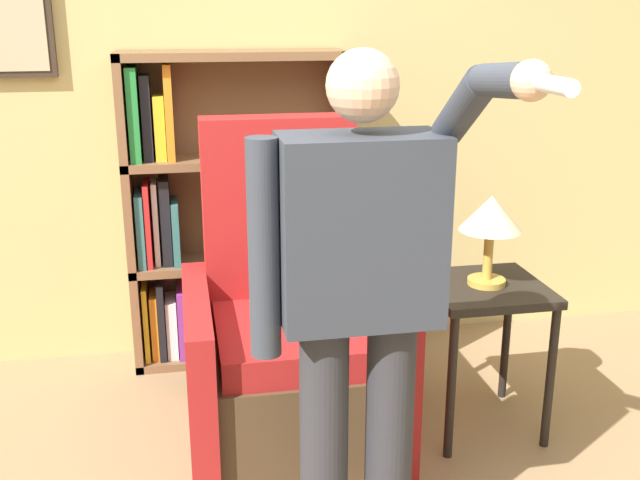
{
  "coord_description": "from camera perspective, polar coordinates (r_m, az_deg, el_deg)",
  "views": [
    {
      "loc": [
        -0.44,
        -1.74,
        1.73
      ],
      "look_at": [
        0.01,
        0.61,
        1.0
      ],
      "focal_mm": 42.0,
      "sensor_mm": 36.0,
      "label": 1
    }
  ],
  "objects": [
    {
      "name": "table_lamp",
      "position": [
        3.07,
        12.88,
        1.6
      ],
      "size": [
        0.25,
        0.25,
        0.38
      ],
      "color": "gold",
      "rests_on": "side_table"
    },
    {
      "name": "wall_back",
      "position": [
        3.8,
        -4.43,
        12.15
      ],
      "size": [
        8.0,
        0.11,
        2.8
      ],
      "color": "tan",
      "rests_on": "ground_plane"
    },
    {
      "name": "armchair",
      "position": [
        3.11,
        -2.39,
        -8.14
      ],
      "size": [
        0.84,
        0.82,
        1.32
      ],
      "color": "#4C3823",
      "rests_on": "ground_plane"
    },
    {
      "name": "bookcase",
      "position": [
        3.74,
        -8.02,
        1.96
      ],
      "size": [
        1.07,
        0.28,
        1.55
      ],
      "color": "brown",
      "rests_on": "ground_plane"
    },
    {
      "name": "side_table",
      "position": [
        3.2,
        12.41,
        -5.15
      ],
      "size": [
        0.48,
        0.48,
        0.65
      ],
      "color": "black",
      "rests_on": "ground_plane"
    },
    {
      "name": "person_standing",
      "position": [
        2.18,
        3.03,
        -4.07
      ],
      "size": [
        0.61,
        0.78,
        1.64
      ],
      "color": "#2D2D33",
      "rests_on": "ground_plane"
    }
  ]
}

